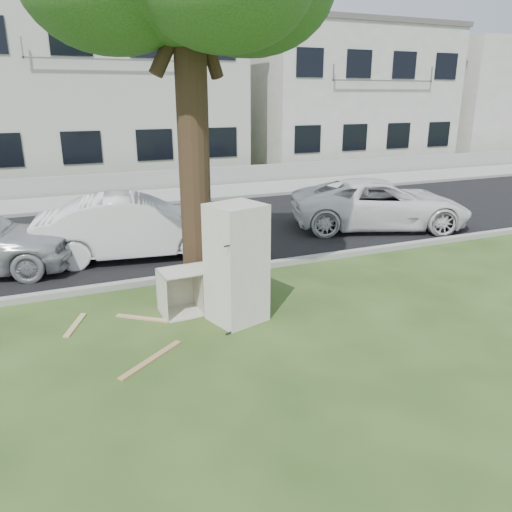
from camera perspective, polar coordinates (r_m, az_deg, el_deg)
name	(u,v)px	position (r m, az deg, el deg)	size (l,w,h in m)	color
ground	(256,325)	(7.98, 0.03, -7.87)	(120.00, 120.00, 0.00)	#274217
road	(167,233)	(13.38, -10.12, 2.61)	(120.00, 7.00, 0.01)	black
kerb_near	(209,276)	(10.10, -5.44, -2.26)	(120.00, 0.18, 0.12)	gray
kerb_far	(142,207)	(16.77, -12.95, 5.51)	(120.00, 0.18, 0.12)	gray
sidewalk	(134,199)	(18.17, -13.81, 6.40)	(120.00, 2.80, 0.01)	gray
low_wall	(125,182)	(19.66, -14.69, 8.20)	(120.00, 0.15, 0.70)	gray
townhouse_center	(101,89)	(24.27, -17.25, 17.75)	(11.22, 8.16, 7.44)	#B7B7A7
townhouse_right	(334,96)	(28.30, 8.92, 17.61)	(10.20, 8.16, 6.84)	silver
fridge	(237,264)	(7.82, -2.24, -0.89)	(0.78, 0.73, 1.90)	beige
cabinet	(189,291)	(8.37, -7.62, -3.94)	(0.97, 0.60, 0.75)	silver
plank_a	(151,359)	(7.14, -11.86, -11.47)	(1.20, 0.10, 0.02)	#A47E4F
plank_b	(144,318)	(8.37, -12.71, -6.95)	(0.96, 0.10, 0.02)	tan
plank_c	(75,325)	(8.45, -19.95, -7.40)	(0.84, 0.09, 0.02)	tan
car_center	(136,227)	(11.37, -13.57, 3.29)	(1.48, 4.23, 1.39)	silver
car_right	(380,204)	(14.00, 13.99, 5.80)	(2.19, 4.75, 1.32)	white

